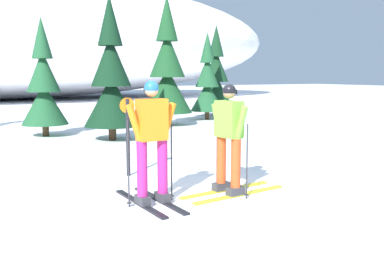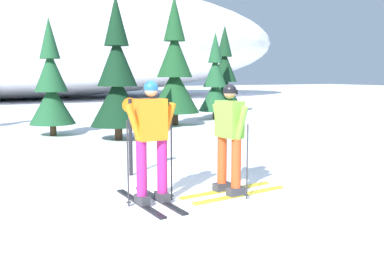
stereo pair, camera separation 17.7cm
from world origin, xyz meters
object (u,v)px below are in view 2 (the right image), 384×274
object	(u,v)px
pine_tree_far_right	(224,78)
skier_lime_jacket	(230,137)
trail_marker_post	(130,132)
pine_tree_center_left	(51,87)
skier_orange_jacket	(151,140)
pine_tree_right	(215,83)
pine_tree_center	(117,80)
pine_tree_center_right	(175,72)

from	to	relation	value
pine_tree_far_right	skier_lime_jacket	bearing A→B (deg)	-120.40
skier_lime_jacket	trail_marker_post	xyz separation A→B (m)	(-0.95, 1.95, -0.08)
pine_tree_center_left	skier_orange_jacket	bearing A→B (deg)	-89.51
pine_tree_center_left	pine_tree_right	distance (m)	7.16
pine_tree_center	pine_tree_right	size ratio (longest dim) A/B	1.14
skier_orange_jacket	pine_tree_center_right	world-z (taller)	pine_tree_center_right
skier_lime_jacket	skier_orange_jacket	bearing A→B (deg)	177.44
pine_tree_center_left	trail_marker_post	bearing A→B (deg)	-86.41
skier_lime_jacket	pine_tree_center_right	distance (m)	9.66
pine_tree_right	pine_tree_far_right	size ratio (longest dim) A/B	0.88
pine_tree_center_left	trail_marker_post	distance (m)	6.29
skier_orange_jacket	pine_tree_center_left	xyz separation A→B (m)	(-0.07, 8.13, 0.56)
pine_tree_center	pine_tree_far_right	world-z (taller)	pine_tree_far_right
skier_orange_jacket	pine_tree_far_right	world-z (taller)	pine_tree_far_right
skier_orange_jacket	pine_tree_center_left	world-z (taller)	pine_tree_center_left
pine_tree_right	trail_marker_post	size ratio (longest dim) A/B	2.47
pine_tree_right	skier_lime_jacket	bearing A→B (deg)	-118.48
skier_lime_jacket	pine_tree_far_right	world-z (taller)	pine_tree_far_right
pine_tree_center	pine_tree_center_right	world-z (taller)	pine_tree_center_right
skier_orange_jacket	pine_tree_right	distance (m)	12.23
pine_tree_right	skier_orange_jacket	bearing A→B (deg)	-123.86
pine_tree_right	pine_tree_far_right	world-z (taller)	pine_tree_far_right
pine_tree_center_left	pine_tree_right	world-z (taller)	pine_tree_right
pine_tree_center_right	trail_marker_post	world-z (taller)	pine_tree_center_right
pine_tree_center	pine_tree_far_right	xyz separation A→B (m)	(6.63, 5.21, 0.00)
pine_tree_center_left	pine_tree_center_right	xyz separation A→B (m)	(4.52, 0.87, 0.47)
skier_lime_jacket	pine_tree_center_left	size ratio (longest dim) A/B	0.51
skier_orange_jacket	pine_tree_center	bearing A→B (deg)	77.00
skier_orange_jacket	pine_tree_center_right	bearing A→B (deg)	63.70
skier_orange_jacket	pine_tree_center_left	size ratio (longest dim) A/B	0.50
pine_tree_center	pine_tree_far_right	distance (m)	8.43
pine_tree_center_left	pine_tree_center_right	bearing A→B (deg)	10.95
pine_tree_center_right	pine_tree_right	distance (m)	2.65
skier_lime_jacket	skier_orange_jacket	world-z (taller)	skier_orange_jacket
skier_lime_jacket	skier_orange_jacket	xyz separation A→B (m)	(-1.27, 0.06, 0.03)
skier_lime_jacket	trail_marker_post	size ratio (longest dim) A/B	1.25
pine_tree_center_right	pine_tree_far_right	world-z (taller)	pine_tree_center_right
pine_tree_center	skier_lime_jacket	bearing A→B (deg)	-91.77
skier_lime_jacket	trail_marker_post	world-z (taller)	skier_lime_jacket
pine_tree_center	pine_tree_right	bearing A→B (deg)	35.28
trail_marker_post	skier_lime_jacket	bearing A→B (deg)	-64.01
skier_orange_jacket	pine_tree_far_right	bearing A→B (deg)	55.03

